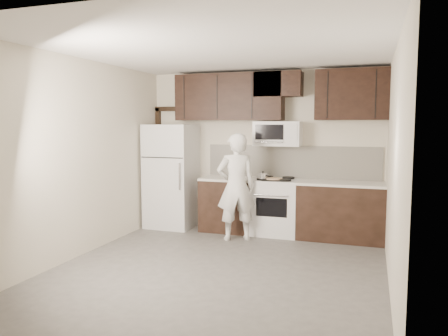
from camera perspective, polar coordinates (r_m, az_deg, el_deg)
The scene contains 14 objects.
floor at distance 5.62m, azimuth -0.66°, elevation -13.03°, with size 4.50×4.50×0.00m, color #504D4B.
back_wall at distance 7.49m, azimuth 5.06°, elevation 2.23°, with size 4.00×4.00×0.00m, color beige.
ceiling at distance 5.39m, azimuth -0.69°, elevation 15.26°, with size 4.50×4.50×0.00m, color white.
counter_run at distance 7.18m, azimuth 9.11°, elevation -5.17°, with size 2.95×0.64×0.91m.
stove at distance 7.24m, azimuth 6.73°, elevation -5.02°, with size 0.76×0.66×0.94m.
backsplash at distance 7.39m, azimuth 8.80°, elevation 0.82°, with size 2.90×0.02×0.54m, color silver.
upper_cabinets at distance 7.28m, azimuth 6.41°, elevation 9.46°, with size 3.48×0.35×0.78m.
microwave at distance 7.22m, azimuth 7.04°, elevation 4.46°, with size 0.76×0.42×0.40m.
refrigerator at distance 7.72m, azimuth -6.87°, elevation -1.04°, with size 0.80×0.76×1.80m.
door_trim at distance 8.13m, azimuth -8.27°, elevation 1.76°, with size 0.50×0.08×2.12m.
saucepan at distance 7.05m, azimuth 5.11°, elevation -1.10°, with size 0.25×0.16×0.15m.
baking_tray at distance 7.03m, azimuth 6.56°, elevation -1.54°, with size 0.38×0.28×0.02m, color black.
pizza at distance 7.03m, azimuth 6.56°, elevation -1.38°, with size 0.26×0.26×0.02m, color beige.
person at distance 6.78m, azimuth 1.60°, elevation -2.48°, with size 0.61×0.40×1.67m, color white.
Camera 1 is at (1.77, -5.02, 1.82)m, focal length 35.00 mm.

